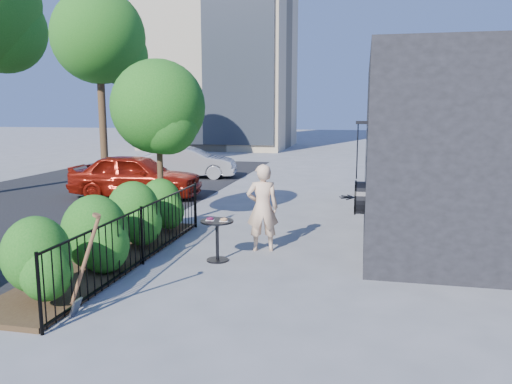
% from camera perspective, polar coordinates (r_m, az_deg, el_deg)
% --- Properties ---
extents(ground, '(120.00, 120.00, 0.00)m').
position_cam_1_polar(ground, '(9.09, -4.06, -8.85)').
color(ground, gray).
rests_on(ground, ground).
extents(shop_building, '(6.22, 9.00, 4.00)m').
position_cam_1_polar(shop_building, '(13.16, 25.72, 4.84)').
color(shop_building, black).
rests_on(shop_building, ground).
extents(fence, '(0.05, 6.05, 1.10)m').
position_cam_1_polar(fence, '(9.45, -12.90, -4.81)').
color(fence, black).
rests_on(fence, ground).
extents(planting_bed, '(1.30, 6.00, 0.08)m').
position_cam_1_polar(planting_bed, '(9.90, -16.49, -7.44)').
color(planting_bed, '#382616').
rests_on(planting_bed, ground).
extents(shrubs, '(1.10, 5.60, 1.24)m').
position_cam_1_polar(shrubs, '(9.77, -15.88, -3.63)').
color(shrubs, '#1B5F15').
rests_on(shrubs, ground).
extents(patio_tree, '(2.20, 2.20, 3.94)m').
position_cam_1_polar(patio_tree, '(11.98, -10.89, 8.89)').
color(patio_tree, '#3F2B19').
rests_on(patio_tree, ground).
extents(street, '(9.00, 30.00, 0.01)m').
position_cam_1_polar(street, '(14.98, -27.20, -2.53)').
color(street, black).
rests_on(street, ground).
extents(street_tree_far, '(4.40, 4.40, 8.28)m').
position_cam_1_polar(street_tree_far, '(25.63, -17.45, 15.96)').
color(street_tree_far, '#3F2B19').
rests_on(street_tree_far, ground).
extents(cafe_table, '(0.62, 0.62, 0.84)m').
position_cam_1_polar(cafe_table, '(9.45, -4.46, -4.70)').
color(cafe_table, black).
rests_on(cafe_table, ground).
extents(woman, '(0.73, 0.57, 1.77)m').
position_cam_1_polar(woman, '(10.05, 0.75, -1.81)').
color(woman, beige).
rests_on(woman, ground).
extents(shovel, '(0.54, 0.20, 1.52)m').
position_cam_1_polar(shovel, '(7.30, -19.14, -8.51)').
color(shovel, brown).
rests_on(shovel, ground).
extents(car_red, '(4.31, 1.97, 1.43)m').
position_cam_1_polar(car_red, '(16.52, -13.54, 1.81)').
color(car_red, maroon).
rests_on(car_red, ground).
extents(car_silver, '(4.05, 1.96, 1.28)m').
position_cam_1_polar(car_silver, '(20.98, -7.63, 3.37)').
color(car_silver, '#A7A7AC').
rests_on(car_silver, ground).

